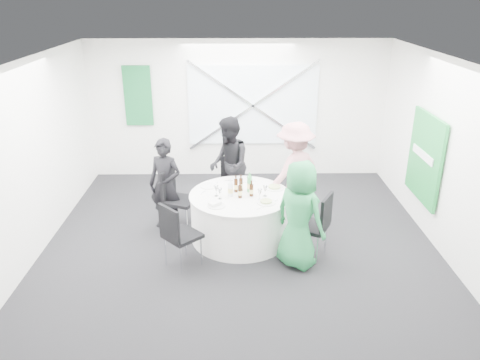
{
  "coord_description": "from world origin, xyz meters",
  "views": [
    {
      "loc": [
        -0.09,
        -6.34,
        3.68
      ],
      "look_at": [
        0.0,
        0.2,
        1.0
      ],
      "focal_mm": 35.0,
      "sensor_mm": 36.0,
      "label": 1
    }
  ],
  "objects_px": {
    "chair_front_right": "(317,221)",
    "person_woman_pink": "(294,172)",
    "person_man_back_left": "(165,184)",
    "person_man_back": "(229,165)",
    "chair_front_left": "(177,231)",
    "chair_back_left": "(176,194)",
    "green_water_bottle": "(250,184)",
    "clear_water_bottle": "(230,189)",
    "chair_back_right": "(293,190)",
    "chair_back": "(233,179)",
    "person_woman_green": "(299,215)",
    "banquet_table": "(240,217)"
  },
  "relations": [
    {
      "from": "banquet_table",
      "to": "green_water_bottle",
      "type": "height_order",
      "value": "green_water_bottle"
    },
    {
      "from": "person_man_back",
      "to": "person_woman_pink",
      "type": "height_order",
      "value": "person_woman_pink"
    },
    {
      "from": "person_woman_pink",
      "to": "chair_back_left",
      "type": "bearing_deg",
      "value": -28.73
    },
    {
      "from": "banquet_table",
      "to": "person_man_back_left",
      "type": "relative_size",
      "value": 1.03
    },
    {
      "from": "chair_back_left",
      "to": "person_man_back",
      "type": "height_order",
      "value": "person_man_back"
    },
    {
      "from": "chair_back",
      "to": "chair_front_left",
      "type": "relative_size",
      "value": 0.96
    },
    {
      "from": "person_man_back_left",
      "to": "chair_front_left",
      "type": "bearing_deg",
      "value": -56.62
    },
    {
      "from": "chair_back_left",
      "to": "person_woman_pink",
      "type": "height_order",
      "value": "person_woman_pink"
    },
    {
      "from": "banquet_table",
      "to": "person_man_back_left",
      "type": "distance_m",
      "value": 1.33
    },
    {
      "from": "chair_back",
      "to": "chair_front_left",
      "type": "height_order",
      "value": "chair_front_left"
    },
    {
      "from": "chair_back_left",
      "to": "person_woman_green",
      "type": "bearing_deg",
      "value": -101.14
    },
    {
      "from": "green_water_bottle",
      "to": "clear_water_bottle",
      "type": "xyz_separation_m",
      "value": [
        -0.29,
        -0.15,
        -0.02
      ]
    },
    {
      "from": "chair_back_left",
      "to": "chair_front_right",
      "type": "distance_m",
      "value": 2.36
    },
    {
      "from": "chair_back_left",
      "to": "person_woman_pink",
      "type": "xyz_separation_m",
      "value": [
        1.96,
        0.3,
        0.26
      ]
    },
    {
      "from": "chair_back",
      "to": "chair_back_right",
      "type": "relative_size",
      "value": 1.07
    },
    {
      "from": "banquet_table",
      "to": "chair_back",
      "type": "bearing_deg",
      "value": 95.57
    },
    {
      "from": "chair_back_right",
      "to": "green_water_bottle",
      "type": "distance_m",
      "value": 1.05
    },
    {
      "from": "person_man_back_left",
      "to": "clear_water_bottle",
      "type": "xyz_separation_m",
      "value": [
        1.06,
        -0.46,
        0.11
      ]
    },
    {
      "from": "chair_back_right",
      "to": "person_man_back_left",
      "type": "bearing_deg",
      "value": -120.18
    },
    {
      "from": "chair_back",
      "to": "chair_front_right",
      "type": "xyz_separation_m",
      "value": [
        1.21,
        -1.74,
        0.04
      ]
    },
    {
      "from": "chair_back",
      "to": "chair_front_right",
      "type": "distance_m",
      "value": 2.12
    },
    {
      "from": "chair_front_left",
      "to": "person_man_back_left",
      "type": "xyz_separation_m",
      "value": [
        -0.32,
        1.25,
        0.18
      ]
    },
    {
      "from": "chair_back_left",
      "to": "person_woman_green",
      "type": "height_order",
      "value": "person_woman_green"
    },
    {
      "from": "person_man_back",
      "to": "chair_back_right",
      "type": "bearing_deg",
      "value": 62.95
    },
    {
      "from": "chair_front_left",
      "to": "banquet_table",
      "type": "bearing_deg",
      "value": -90.0
    },
    {
      "from": "person_woman_pink",
      "to": "clear_water_bottle",
      "type": "relative_size",
      "value": 6.11
    },
    {
      "from": "person_man_back_left",
      "to": "chair_front_right",
      "type": "bearing_deg",
      "value": -4.52
    },
    {
      "from": "banquet_table",
      "to": "green_water_bottle",
      "type": "xyz_separation_m",
      "value": [
        0.15,
        0.11,
        0.5
      ]
    },
    {
      "from": "clear_water_bottle",
      "to": "person_man_back_left",
      "type": "bearing_deg",
      "value": 156.51
    },
    {
      "from": "banquet_table",
      "to": "clear_water_bottle",
      "type": "relative_size",
      "value": 5.59
    },
    {
      "from": "person_man_back_left",
      "to": "green_water_bottle",
      "type": "relative_size",
      "value": 4.83
    },
    {
      "from": "banquet_table",
      "to": "chair_front_left",
      "type": "bearing_deg",
      "value": -136.67
    },
    {
      "from": "chair_front_right",
      "to": "person_woman_pink",
      "type": "bearing_deg",
      "value": -143.68
    },
    {
      "from": "chair_back_left",
      "to": "person_woman_pink",
      "type": "relative_size",
      "value": 0.59
    },
    {
      "from": "clear_water_bottle",
      "to": "chair_back",
      "type": "bearing_deg",
      "value": 88.4
    },
    {
      "from": "person_woman_green",
      "to": "clear_water_bottle",
      "type": "relative_size",
      "value": 5.63
    },
    {
      "from": "chair_front_left",
      "to": "clear_water_bottle",
      "type": "bearing_deg",
      "value": -86.38
    },
    {
      "from": "clear_water_bottle",
      "to": "person_woman_pink",
      "type": "bearing_deg",
      "value": 34.97
    },
    {
      "from": "chair_back_right",
      "to": "person_man_back",
      "type": "height_order",
      "value": "person_man_back"
    },
    {
      "from": "chair_back",
      "to": "person_woman_pink",
      "type": "height_order",
      "value": "person_woman_pink"
    },
    {
      "from": "chair_back",
      "to": "chair_back_right",
      "type": "distance_m",
      "value": 1.11
    },
    {
      "from": "chair_front_left",
      "to": "person_woman_green",
      "type": "height_order",
      "value": "person_woman_green"
    },
    {
      "from": "chair_front_left",
      "to": "person_man_back",
      "type": "xyz_separation_m",
      "value": [
        0.71,
        1.9,
        0.27
      ]
    },
    {
      "from": "person_man_back_left",
      "to": "person_woman_pink",
      "type": "xyz_separation_m",
      "value": [
        2.12,
        0.28,
        0.09
      ]
    },
    {
      "from": "banquet_table",
      "to": "person_man_back_left",
      "type": "xyz_separation_m",
      "value": [
        -1.2,
        0.42,
        0.38
      ]
    },
    {
      "from": "banquet_table",
      "to": "person_woman_green",
      "type": "relative_size",
      "value": 0.99
    },
    {
      "from": "chair_back_right",
      "to": "person_woman_green",
      "type": "relative_size",
      "value": 0.56
    },
    {
      "from": "banquet_table",
      "to": "chair_back_left",
      "type": "distance_m",
      "value": 1.14
    },
    {
      "from": "person_man_back_left",
      "to": "clear_water_bottle",
      "type": "height_order",
      "value": "person_man_back_left"
    },
    {
      "from": "person_man_back",
      "to": "chair_front_left",
      "type": "bearing_deg",
      "value": -29.83
    }
  ]
}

